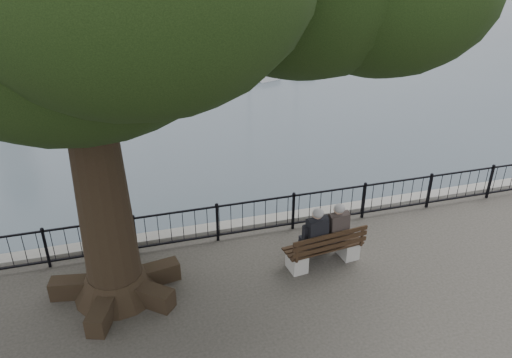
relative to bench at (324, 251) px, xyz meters
name	(u,v)px	position (x,y,z in m)	size (l,w,h in m)	color
harbor	(251,240)	(-1.19, 2.14, -0.85)	(260.00, 260.00, 1.20)	gray
railing	(256,216)	(-1.19, 1.64, 0.21)	(22.06, 0.06, 1.00)	black
bench	(324,251)	(0.00, 0.00, 0.00)	(1.94, 0.78, 1.00)	#9C9B98
person_left	(313,238)	(-0.27, 0.08, 0.38)	(0.49, 0.82, 1.58)	black
person_right	(334,233)	(0.27, 0.14, 0.38)	(0.49, 0.82, 1.58)	#282321
sailboat_b	(96,66)	(-5.31, 23.05, -1.04)	(1.47, 4.79, 9.47)	white
sailboat_c	(248,67)	(3.61, 20.33, -1.04)	(2.89, 4.97, 9.85)	white
sailboat_d	(296,62)	(6.87, 20.73, -1.06)	(2.16, 5.14, 9.15)	white
sailboat_f	(148,26)	(-1.14, 35.20, -0.98)	(1.79, 6.08, 13.22)	white
sailboat_g	(275,27)	(9.27, 32.53, -1.05)	(1.92, 4.76, 9.22)	white
sailboat_h	(73,16)	(-7.37, 42.68, -1.01)	(1.39, 4.70, 10.56)	white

